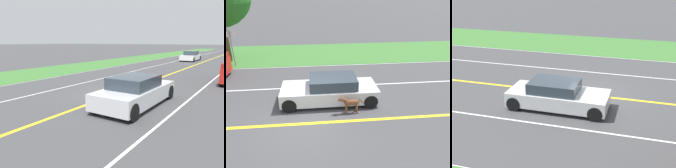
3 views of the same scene
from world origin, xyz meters
The scene contains 8 objects.
ground_plane centered at (0.00, 0.00, 0.00)m, with size 400.00×400.00×0.00m, color #424244.
centre_divider_line centered at (0.00, 0.00, 0.00)m, with size 0.18×160.00×0.01m, color yellow.
lane_edge_line_left centered at (-7.00, 0.00, 0.00)m, with size 0.14×160.00×0.01m, color white.
lane_dash_same_dir centered at (3.50, 0.00, 0.00)m, with size 0.10×160.00×0.01m, color white.
lane_dash_oncoming centered at (-3.50, 0.00, 0.00)m, with size 0.10×160.00×0.01m, color white.
grass_verge_left centered at (-10.00, 0.00, 0.01)m, with size 6.00×160.00×0.03m, color #3D7533.
ego_car centered at (1.81, -1.19, 0.61)m, with size 1.86×4.53×1.30m.
dog centered at (0.64, -1.95, 0.52)m, with size 0.23×1.18×0.83m.
Camera 3 is at (14.19, 2.67, 6.22)m, focal length 50.00 mm.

